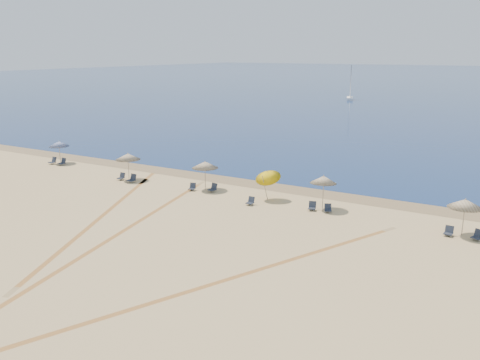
% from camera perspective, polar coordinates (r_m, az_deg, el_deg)
% --- Properties ---
extents(ground, '(160.00, 160.00, 0.00)m').
position_cam_1_polar(ground, '(27.07, -22.27, -11.77)').
color(ground, tan).
rests_on(ground, ground).
extents(wet_sand, '(500.00, 500.00, 0.00)m').
position_cam_1_polar(wet_sand, '(44.68, 2.58, -0.52)').
color(wet_sand, olive).
rests_on(wet_sand, ground).
extents(umbrella_0, '(2.05, 2.06, 2.38)m').
position_cam_1_polar(umbrella_0, '(56.04, -19.57, 3.83)').
color(umbrella_0, gray).
rests_on(umbrella_0, ground).
extents(umbrella_1, '(2.23, 2.23, 2.47)m').
position_cam_1_polar(umbrella_1, '(47.02, -12.41, 2.57)').
color(umbrella_1, gray).
rests_on(umbrella_1, ground).
extents(umbrella_2, '(2.21, 2.21, 2.47)m').
position_cam_1_polar(umbrella_2, '(42.74, -3.93, 1.71)').
color(umbrella_2, gray).
rests_on(umbrella_2, ground).
extents(umbrella_3, '(2.00, 2.05, 2.68)m').
position_cam_1_polar(umbrella_3, '(39.69, 3.09, 0.56)').
color(umbrella_3, gray).
rests_on(umbrella_3, ground).
extents(umbrella_4, '(1.97, 2.00, 2.58)m').
position_cam_1_polar(umbrella_4, '(37.79, 9.31, 0.04)').
color(umbrella_4, gray).
rests_on(umbrella_4, ground).
extents(umbrella_5, '(2.12, 2.12, 2.45)m').
position_cam_1_polar(umbrella_5, '(34.93, 23.85, -2.41)').
color(umbrella_5, gray).
rests_on(umbrella_5, ground).
extents(chair_0, '(0.64, 0.73, 0.72)m').
position_cam_1_polar(chair_0, '(56.20, -20.16, 2.01)').
color(chair_0, '#1B212C').
rests_on(chair_0, ground).
extents(chair_1, '(0.62, 0.72, 0.71)m').
position_cam_1_polar(chair_1, '(55.34, -19.21, 1.91)').
color(chair_1, '#1B212C').
rests_on(chair_1, ground).
extents(chair_2, '(0.55, 0.64, 0.64)m').
position_cam_1_polar(chair_2, '(47.51, -13.10, 0.36)').
color(chair_2, '#1B212C').
rests_on(chair_2, ground).
extents(chair_3, '(0.64, 0.74, 0.73)m').
position_cam_1_polar(chair_3, '(46.39, -11.95, 0.14)').
color(chair_3, '#1B212C').
rests_on(chair_3, ground).
extents(chair_4, '(0.65, 0.71, 0.62)m').
position_cam_1_polar(chair_4, '(42.96, -5.34, -0.80)').
color(chair_4, '#1B212C').
rests_on(chair_4, ground).
extents(chair_5, '(0.70, 0.78, 0.70)m').
position_cam_1_polar(chair_5, '(42.41, -3.03, -0.91)').
color(chair_5, '#1B212C').
rests_on(chair_5, ground).
extents(chair_6, '(0.53, 0.62, 0.62)m').
position_cam_1_polar(chair_6, '(38.79, 1.18, -2.40)').
color(chair_6, '#1B212C').
rests_on(chair_6, ground).
extents(chair_7, '(0.67, 0.74, 0.64)m').
position_cam_1_polar(chair_7, '(37.88, 8.07, -2.94)').
color(chair_7, '#1B212C').
rests_on(chair_7, ground).
extents(chair_8, '(0.69, 0.73, 0.60)m').
position_cam_1_polar(chair_8, '(37.62, 9.79, -3.16)').
color(chair_8, '#1B212C').
rests_on(chair_8, ground).
extents(chair_9, '(0.56, 0.65, 0.62)m').
position_cam_1_polar(chair_9, '(35.05, 22.28, -5.34)').
color(chair_9, '#1B212C').
rests_on(chair_9, ground).
extents(chair_10, '(0.74, 0.80, 0.66)m').
position_cam_1_polar(chair_10, '(34.97, 25.01, -5.64)').
color(chair_10, '#1B212C').
rests_on(chair_10, ground).
extents(sailboat_2, '(3.06, 5.59, 8.10)m').
position_cam_1_polar(sailboat_2, '(125.97, 12.23, 9.87)').
color(sailboat_2, white).
rests_on(sailboat_2, ocean).
extents(tire_tracks, '(50.90, 45.25, 0.00)m').
position_cam_1_polar(tire_tracks, '(32.85, -11.16, -6.31)').
color(tire_tracks, tan).
rests_on(tire_tracks, ground).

